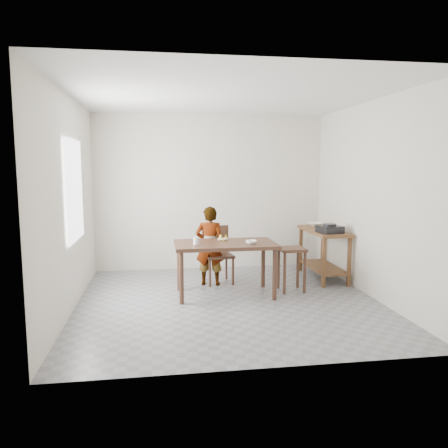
{
  "coord_description": "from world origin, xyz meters",
  "views": [
    {
      "loc": [
        -0.91,
        -5.63,
        1.81
      ],
      "look_at": [
        0.0,
        0.4,
        1.0
      ],
      "focal_mm": 35.0,
      "sensor_mm": 36.0,
      "label": 1
    }
  ],
  "objects": [
    {
      "name": "serving_bowl",
      "position": [
        1.72,
        1.41,
        0.83
      ],
      "size": [
        0.27,
        0.27,
        0.06
      ],
      "primitive_type": "imported",
      "rotation": [
        0.0,
        0.0,
        0.16
      ],
      "color": "white",
      "rests_on": "prep_counter"
    },
    {
      "name": "ceiling",
      "position": [
        0.0,
        0.0,
        2.72
      ],
      "size": [
        4.0,
        4.0,
        0.04
      ],
      "primitive_type": "cube",
      "color": "white",
      "rests_on": "wall_back"
    },
    {
      "name": "child",
      "position": [
        -0.15,
        0.87,
        0.61
      ],
      "size": [
        0.5,
        0.39,
        1.21
      ],
      "primitive_type": "imported",
      "rotation": [
        0.0,
        0.0,
        2.91
      ],
      "color": "white",
      "rests_on": "floor"
    },
    {
      "name": "prep_counter",
      "position": [
        1.72,
        1.0,
        0.4
      ],
      "size": [
        0.5,
        1.2,
        0.8
      ],
      "primitive_type": null,
      "color": "brown",
      "rests_on": "floor"
    },
    {
      "name": "dining_chair",
      "position": [
        -0.0,
        0.96,
        0.44
      ],
      "size": [
        0.47,
        0.47,
        0.88
      ],
      "primitive_type": null,
      "rotation": [
        0.0,
        0.0,
        0.12
      ],
      "color": "#43291C",
      "rests_on": "floor"
    },
    {
      "name": "wall_right",
      "position": [
        2.02,
        0.0,
        1.35
      ],
      "size": [
        0.04,
        4.0,
        2.7
      ],
      "primitive_type": "cube",
      "color": "silver",
      "rests_on": "ground"
    },
    {
      "name": "dining_table",
      "position": [
        0.0,
        0.3,
        0.38
      ],
      "size": [
        1.4,
        0.8,
        0.75
      ],
      "primitive_type": null,
      "color": "#43291C",
      "rests_on": "floor"
    },
    {
      "name": "stool",
      "position": [
        0.99,
        0.36,
        0.32
      ],
      "size": [
        0.37,
        0.37,
        0.64
      ],
      "primitive_type": null,
      "rotation": [
        0.0,
        0.0,
        0.02
      ],
      "color": "#43291C",
      "rests_on": "floor"
    },
    {
      "name": "gas_burner",
      "position": [
        1.67,
        0.65,
        0.85
      ],
      "size": [
        0.37,
        0.37,
        0.11
      ],
      "primitive_type": "cube",
      "rotation": [
        0.0,
        0.0,
        0.18
      ],
      "color": "black",
      "rests_on": "prep_counter"
    },
    {
      "name": "banana",
      "position": [
        -0.01,
        0.45,
        0.78
      ],
      "size": [
        0.18,
        0.14,
        0.06
      ],
      "primitive_type": null,
      "rotation": [
        0.0,
        0.0,
        -0.17
      ],
      "color": "gold",
      "rests_on": "dining_table"
    },
    {
      "name": "wall_back",
      "position": [
        0.0,
        2.02,
        1.35
      ],
      "size": [
        4.0,
        0.04,
        2.7
      ],
      "primitive_type": "cube",
      "color": "silver",
      "rests_on": "ground"
    },
    {
      "name": "wall_front",
      "position": [
        0.0,
        -2.02,
        1.35
      ],
      "size": [
        4.0,
        0.04,
        2.7
      ],
      "primitive_type": "cube",
      "color": "silver",
      "rests_on": "ground"
    },
    {
      "name": "wall_left",
      "position": [
        -2.02,
        0.0,
        1.35
      ],
      "size": [
        0.04,
        4.0,
        2.7
      ],
      "primitive_type": "cube",
      "color": "silver",
      "rests_on": "ground"
    },
    {
      "name": "window_pane",
      "position": [
        -1.97,
        0.2,
        1.5
      ],
      "size": [
        0.02,
        1.1,
        1.3
      ],
      "primitive_type": "cube",
      "color": "white",
      "rests_on": "wall_left"
    },
    {
      "name": "glass_tumbler",
      "position": [
        -0.41,
        0.23,
        0.8
      ],
      "size": [
        0.09,
        0.09,
        0.1
      ],
      "primitive_type": "cylinder",
      "rotation": [
        0.0,
        0.0,
        -0.17
      ],
      "color": "white",
      "rests_on": "dining_table"
    },
    {
      "name": "small_bowl",
      "position": [
        0.34,
        0.16,
        0.77
      ],
      "size": [
        0.19,
        0.19,
        0.05
      ],
      "primitive_type": "imported",
      "rotation": [
        0.0,
        0.0,
        -0.26
      ],
      "color": "white",
      "rests_on": "dining_table"
    },
    {
      "name": "floor",
      "position": [
        0.0,
        0.0,
        -0.02
      ],
      "size": [
        4.0,
        4.0,
        0.04
      ],
      "primitive_type": "cube",
      "color": "slate",
      "rests_on": "ground"
    }
  ]
}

